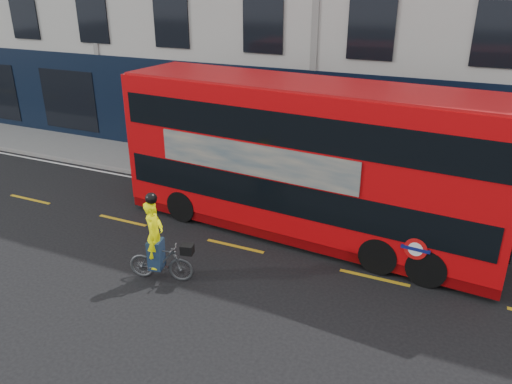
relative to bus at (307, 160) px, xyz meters
The scene contains 7 objects.
ground 4.20m from the bus, 115.57° to the right, with size 120.00×120.00×0.00m, color black.
pavement 4.30m from the bus, 114.36° to the left, with size 60.00×3.00×0.12m, color gray.
kerb 3.28m from the bus, 129.43° to the left, with size 60.00×0.12×0.13m, color gray.
road_edge_line 3.16m from the bus, 134.49° to the left, with size 58.00×0.10×0.01m, color silver.
lane_dashes 3.22m from the bus, 132.32° to the right, with size 58.00×0.12×0.01m, color #BF9516, non-canonical shape.
bus is the anchor object (origin of this frame).
cyclist 4.91m from the bus, 122.10° to the right, with size 1.76×0.87×2.39m.
Camera 1 is at (5.74, -9.69, 7.06)m, focal length 35.00 mm.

